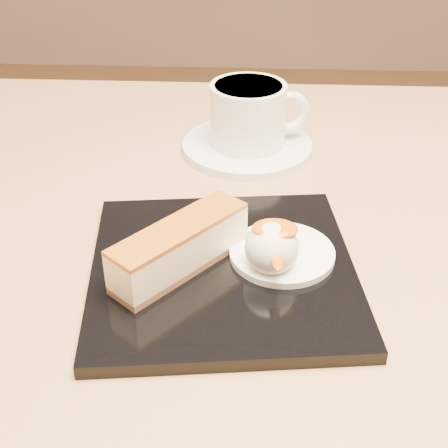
# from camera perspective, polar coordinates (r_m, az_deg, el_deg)

# --- Properties ---
(table) EXTENTS (0.80, 0.80, 0.72)m
(table) POSITION_cam_1_polar(r_m,az_deg,el_deg) (0.68, 0.20, -12.39)
(table) COLOR black
(table) RESTS_ON ground
(dessert_plate) EXTENTS (0.24, 0.24, 0.01)m
(dessert_plate) POSITION_cam_1_polar(r_m,az_deg,el_deg) (0.53, -0.11, -4.27)
(dessert_plate) COLOR black
(dessert_plate) RESTS_ON table
(cheesecake) EXTENTS (0.11, 0.12, 0.04)m
(cheesecake) POSITION_cam_1_polar(r_m,az_deg,el_deg) (0.51, -4.06, -2.12)
(cheesecake) COLOR brown
(cheesecake) RESTS_ON dessert_plate
(cream_smear) EXTENTS (0.09, 0.09, 0.01)m
(cream_smear) POSITION_cam_1_polar(r_m,az_deg,el_deg) (0.54, 5.33, -2.68)
(cream_smear) COLOR white
(cream_smear) RESTS_ON dessert_plate
(ice_cream_scoop) EXTENTS (0.04, 0.04, 0.04)m
(ice_cream_scoop) POSITION_cam_1_polar(r_m,az_deg,el_deg) (0.51, 4.38, -2.17)
(ice_cream_scoop) COLOR white
(ice_cream_scoop) RESTS_ON cream_smear
(mango_sauce) EXTENTS (0.04, 0.03, 0.01)m
(mango_sauce) POSITION_cam_1_polar(r_m,az_deg,el_deg) (0.50, 4.69, -0.43)
(mango_sauce) COLOR #D55E06
(mango_sauce) RESTS_ON ice_cream_scoop
(mint_sprig) EXTENTS (0.03, 0.02, 0.00)m
(mint_sprig) POSITION_cam_1_polar(r_m,az_deg,el_deg) (0.55, 2.24, -0.75)
(mint_sprig) COLOR #2B8634
(mint_sprig) RESTS_ON cream_smear
(saucer) EXTENTS (0.15, 0.15, 0.01)m
(saucer) POSITION_cam_1_polar(r_m,az_deg,el_deg) (0.73, 2.13, 7.08)
(saucer) COLOR white
(saucer) RESTS_ON table
(coffee_cup) EXTENTS (0.11, 0.09, 0.07)m
(coffee_cup) POSITION_cam_1_polar(r_m,az_deg,el_deg) (0.71, 2.37, 10.07)
(coffee_cup) COLOR white
(coffee_cup) RESTS_ON saucer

